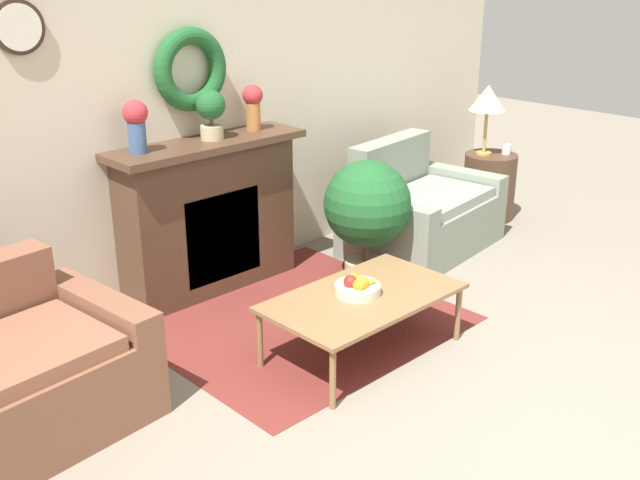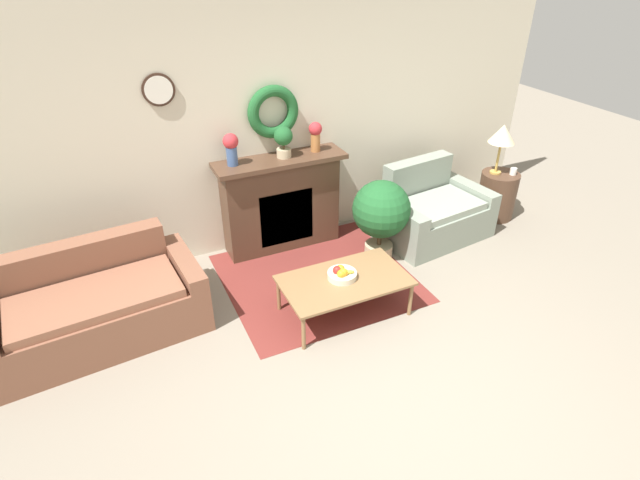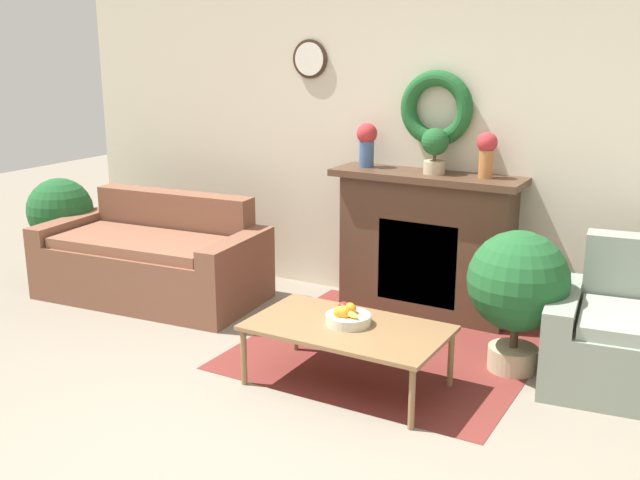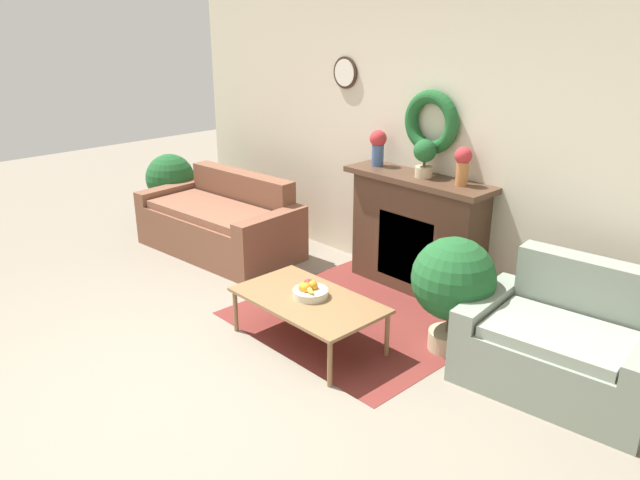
% 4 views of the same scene
% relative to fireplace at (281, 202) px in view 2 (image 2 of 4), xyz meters
% --- Properties ---
extents(ground_plane, '(16.00, 16.00, 0.00)m').
position_rel_fireplace_xyz_m(ground_plane, '(0.01, -2.61, -0.54)').
color(ground_plane, gray).
extents(floor_rug, '(1.87, 1.77, 0.01)m').
position_rel_fireplace_xyz_m(floor_rug, '(0.08, -0.78, -0.54)').
color(floor_rug, maroon).
rests_on(floor_rug, ground_plane).
extents(wall_back, '(6.80, 0.18, 2.70)m').
position_rel_fireplace_xyz_m(wall_back, '(0.00, 0.20, 0.81)').
color(wall_back, beige).
rests_on(wall_back, ground_plane).
extents(fireplace, '(1.42, 0.41, 1.08)m').
position_rel_fireplace_xyz_m(fireplace, '(0.00, 0.00, 0.00)').
color(fireplace, '#4C3323').
rests_on(fireplace, ground_plane).
extents(couch_left, '(1.84, 1.05, 0.81)m').
position_rel_fireplace_xyz_m(couch_left, '(-2.02, -0.74, -0.25)').
color(couch_left, brown).
rests_on(couch_left, ground_plane).
extents(loveseat_right, '(1.36, 1.00, 0.85)m').
position_rel_fireplace_xyz_m(loveseat_right, '(1.69, -0.52, -0.25)').
color(loveseat_right, gray).
rests_on(loveseat_right, ground_plane).
extents(coffee_table, '(1.17, 0.67, 0.38)m').
position_rel_fireplace_xyz_m(coffee_table, '(0.08, -1.40, -0.19)').
color(coffee_table, olive).
rests_on(coffee_table, ground_plane).
extents(fruit_bowl, '(0.27, 0.27, 0.12)m').
position_rel_fireplace_xyz_m(fruit_bowl, '(0.06, -1.37, -0.11)').
color(fruit_bowl, beige).
rests_on(fruit_bowl, coffee_table).
extents(side_table_by_loveseat, '(0.46, 0.46, 0.59)m').
position_rel_fireplace_xyz_m(side_table_by_loveseat, '(2.71, -0.49, -0.25)').
color(side_table_by_loveseat, '#4C3323').
rests_on(side_table_by_loveseat, ground_plane).
extents(table_lamp, '(0.32, 0.32, 0.61)m').
position_rel_fireplace_xyz_m(table_lamp, '(2.65, -0.45, 0.53)').
color(table_lamp, '#B28E42').
rests_on(table_lamp, side_table_by_loveseat).
extents(mug, '(0.08, 0.08, 0.08)m').
position_rel_fireplace_xyz_m(mug, '(2.81, -0.57, 0.09)').
color(mug, silver).
rests_on(mug, side_table_by_loveseat).
extents(vase_on_mantel_left, '(0.16, 0.16, 0.33)m').
position_rel_fireplace_xyz_m(vase_on_mantel_left, '(-0.50, 0.01, 0.73)').
color(vase_on_mantel_left, '#3D5684').
rests_on(vase_on_mantel_left, fireplace).
extents(vase_on_mantel_right, '(0.14, 0.14, 0.32)m').
position_rel_fireplace_xyz_m(vase_on_mantel_right, '(0.43, 0.01, 0.72)').
color(vase_on_mantel_right, '#AD6B38').
rests_on(vase_on_mantel_right, fireplace).
extents(potted_plant_on_mantel, '(0.20, 0.20, 0.33)m').
position_rel_fireplace_xyz_m(potted_plant_on_mantel, '(0.05, -0.01, 0.73)').
color(potted_plant_on_mantel, tan).
rests_on(potted_plant_on_mantel, fireplace).
extents(potted_plant_floor_by_loveseat, '(0.62, 0.62, 0.90)m').
position_rel_fireplace_xyz_m(potted_plant_floor_by_loveseat, '(0.88, -0.68, 0.01)').
color(potted_plant_floor_by_loveseat, tan).
rests_on(potted_plant_floor_by_loveseat, ground_plane).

